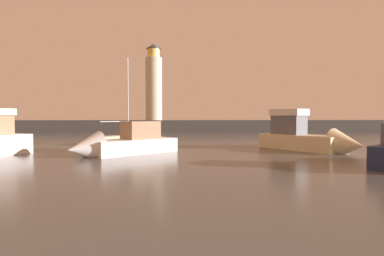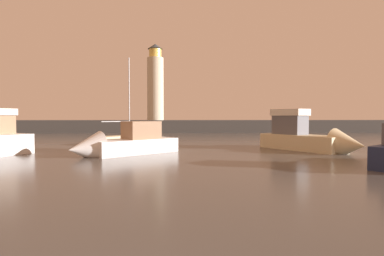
{
  "view_description": "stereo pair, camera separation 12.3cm",
  "coord_description": "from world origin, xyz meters",
  "px_view_note": "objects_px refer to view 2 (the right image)",
  "views": [
    {
      "loc": [
        1.13,
        -2.66,
        2.88
      ],
      "look_at": [
        1.97,
        13.98,
        2.27
      ],
      "focal_mm": 28.92,
      "sensor_mm": 36.0,
      "label": 1
    },
    {
      "loc": [
        1.25,
        -2.66,
        2.88
      ],
      "look_at": [
        1.97,
        13.98,
        2.27
      ],
      "focal_mm": 28.92,
      "sensor_mm": 36.0,
      "label": 2
    }
  ],
  "objects_px": {
    "motorboat_2": "(311,138)",
    "sailboat_moored": "(125,139)",
    "lighthouse": "(155,84)",
    "motorboat_0": "(120,144)"
  },
  "relations": [
    {
      "from": "lighthouse",
      "to": "motorboat_2",
      "type": "height_order",
      "value": "lighthouse"
    },
    {
      "from": "motorboat_2",
      "to": "sailboat_moored",
      "type": "distance_m",
      "value": 18.57
    },
    {
      "from": "lighthouse",
      "to": "sailboat_moored",
      "type": "distance_m",
      "value": 24.98
    },
    {
      "from": "lighthouse",
      "to": "motorboat_2",
      "type": "relative_size",
      "value": 1.55
    },
    {
      "from": "motorboat_2",
      "to": "lighthouse",
      "type": "bearing_deg",
      "value": 116.49
    },
    {
      "from": "motorboat_2",
      "to": "sailboat_moored",
      "type": "height_order",
      "value": "sailboat_moored"
    },
    {
      "from": "lighthouse",
      "to": "sailboat_moored",
      "type": "height_order",
      "value": "lighthouse"
    },
    {
      "from": "lighthouse",
      "to": "motorboat_2",
      "type": "bearing_deg",
      "value": -63.51
    },
    {
      "from": "lighthouse",
      "to": "motorboat_0",
      "type": "bearing_deg",
      "value": -90.41
    },
    {
      "from": "motorboat_2",
      "to": "sailboat_moored",
      "type": "xyz_separation_m",
      "value": [
        -16.98,
        7.49,
        -0.56
      ]
    }
  ]
}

